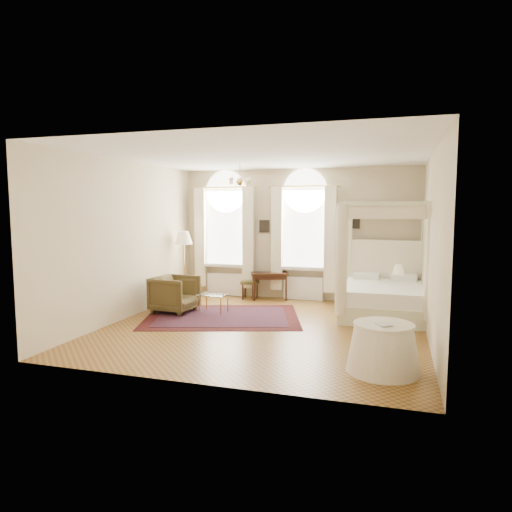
{
  "coord_description": "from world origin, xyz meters",
  "views": [
    {
      "loc": [
        2.4,
        -8.33,
        2.31
      ],
      "look_at": [
        -0.28,
        0.4,
        1.35
      ],
      "focal_mm": 32.0,
      "sensor_mm": 36.0,
      "label": 1
    }
  ],
  "objects": [
    {
      "name": "book",
      "position": [
        2.2,
        -1.96,
        0.71
      ],
      "size": [
        0.27,
        0.29,
        0.02
      ],
      "primitive_type": "imported",
      "rotation": [
        0.0,
        0.0,
        0.48
      ],
      "color": "black",
      "rests_on": "side_table"
    },
    {
      "name": "chandelier",
      "position": [
        -0.9,
        1.2,
        2.91
      ],
      "size": [
        0.51,
        0.45,
        0.5
      ],
      "color": "#B1893B",
      "rests_on": "room_walls"
    },
    {
      "name": "coffee_table",
      "position": [
        -1.42,
        0.89,
        0.38
      ],
      "size": [
        0.65,
        0.48,
        0.42
      ],
      "color": "white",
      "rests_on": "ground"
    },
    {
      "name": "ground",
      "position": [
        0.0,
        0.0,
        0.0
      ],
      "size": [
        6.0,
        6.0,
        0.0
      ],
      "primitive_type": "plane",
      "color": "olive",
      "rests_on": "ground"
    },
    {
      "name": "room_walls",
      "position": [
        0.0,
        0.0,
        1.98
      ],
      "size": [
        6.0,
        6.0,
        6.0
      ],
      "color": "beige",
      "rests_on": "ground"
    },
    {
      "name": "writing_desk",
      "position": [
        -0.63,
        2.68,
        0.59
      ],
      "size": [
        1.03,
        0.78,
        0.69
      ],
      "color": "#321C0D",
      "rests_on": "ground"
    },
    {
      "name": "laptop",
      "position": [
        -0.84,
        2.62,
        0.71
      ],
      "size": [
        0.39,
        0.27,
        0.03
      ],
      "primitive_type": "imported",
      "rotation": [
        0.0,
        0.0,
        3.03
      ],
      "color": "black",
      "rests_on": "writing_desk"
    },
    {
      "name": "wall_pictures",
      "position": [
        0.09,
        2.97,
        1.89
      ],
      "size": [
        2.54,
        0.03,
        0.39
      ],
      "color": "black",
      "rests_on": "room_walls"
    },
    {
      "name": "canopy_bed",
      "position": [
        2.2,
        1.68,
        0.56
      ],
      "size": [
        1.9,
        2.31,
        2.44
      ],
      "color": "beige",
      "rests_on": "ground"
    },
    {
      "name": "stool",
      "position": [
        -1.13,
        2.62,
        0.4
      ],
      "size": [
        0.46,
        0.46,
        0.48
      ],
      "color": "#4C4420",
      "rests_on": "ground"
    },
    {
      "name": "nightstand_lamp",
      "position": [
        2.49,
        2.61,
        0.87
      ],
      "size": [
        0.28,
        0.28,
        0.42
      ],
      "color": "#B1893B",
      "rests_on": "nightstand"
    },
    {
      "name": "side_table",
      "position": [
        2.28,
        -1.81,
        0.34
      ],
      "size": [
        1.03,
        1.03,
        0.7
      ],
      "color": "white",
      "rests_on": "ground"
    },
    {
      "name": "window_left",
      "position": [
        -1.9,
        2.87,
        1.49
      ],
      "size": [
        1.62,
        0.27,
        3.29
      ],
      "color": "white",
      "rests_on": "room_walls"
    },
    {
      "name": "window_right",
      "position": [
        0.2,
        2.87,
        1.49
      ],
      "size": [
        1.62,
        0.27,
        3.29
      ],
      "color": "white",
      "rests_on": "room_walls"
    },
    {
      "name": "armchair",
      "position": [
        -2.28,
        0.71,
        0.41
      ],
      "size": [
        0.96,
        0.94,
        0.81
      ],
      "primitive_type": "imported",
      "rotation": [
        0.0,
        0.0,
        1.49
      ],
      "color": "#43381C",
      "rests_on": "ground"
    },
    {
      "name": "nightstand",
      "position": [
        2.52,
        2.7,
        0.3
      ],
      "size": [
        0.53,
        0.51,
        0.6
      ],
      "primitive_type": "cube",
      "rotation": [
        0.0,
        0.0,
        -0.4
      ],
      "color": "#321C0D",
      "rests_on": "ground"
    },
    {
      "name": "oriental_rug",
      "position": [
        -1.1,
        0.58,
        0.01
      ],
      "size": [
        3.77,
        3.18,
        0.01
      ],
      "color": "#451010",
      "rests_on": "ground"
    },
    {
      "name": "floor_lamp",
      "position": [
        -2.7,
        2.06,
        1.49
      ],
      "size": [
        0.45,
        0.45,
        1.74
      ],
      "color": "#B1893B",
      "rests_on": "ground"
    }
  ]
}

